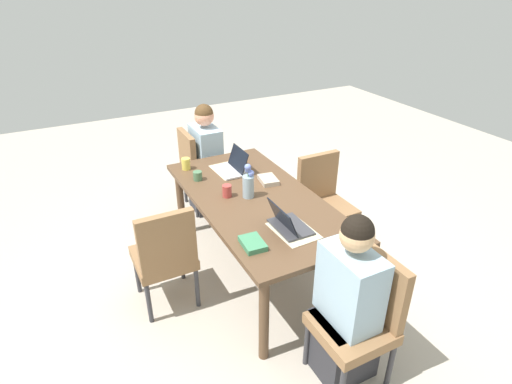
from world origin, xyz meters
The scene contains 18 objects.
ground_plane centered at (0.00, 0.00, 0.00)m, with size 10.00×10.00×0.00m, color #B2A899.
dining_table centered at (0.00, 0.00, 0.66)m, with size 1.91×0.94×0.74m.
chair_head_left_left_near centered at (-1.25, -0.10, 0.50)m, with size 0.44×0.44×0.90m.
person_head_left_left_near centered at (-1.19, -0.03, 0.53)m, with size 0.40×0.36×1.19m.
chair_head_right_left_mid centered at (1.28, 0.04, 0.50)m, with size 0.44×0.44×0.90m.
person_head_right_left_mid centered at (1.22, -0.03, 0.53)m, with size 0.40×0.36×1.19m.
chair_far_left_far centered at (-0.08, 0.81, 0.50)m, with size 0.44×0.44×0.90m.
chair_near_right_near centered at (0.09, -0.75, 0.50)m, with size 0.44×0.44×0.90m.
flower_vase centered at (0.04, 0.05, 0.86)m, with size 0.09×0.09×0.30m.
placemat_head_left_left_near centered at (-0.56, -0.01, 0.74)m, with size 0.36×0.26×0.00m, color beige.
placemat_head_right_left_mid centered at (0.58, -0.02, 0.74)m, with size 0.36×0.26×0.00m, color beige.
laptop_head_right_left_mid centered at (0.54, -0.04, 0.78)m, with size 0.32×0.22×0.21m.
laptop_head_left_left_near centered at (-0.52, 0.01, 0.78)m, with size 0.32×0.22×0.20m.
coffee_mug_near_left centered at (0.12, 0.20, 0.79)m, with size 0.08×0.08×0.10m, color #AD3D38.
coffee_mug_near_right centered at (0.78, 0.33, 0.79)m, with size 0.08×0.08×0.11m, color #DBC64C.
coffee_mug_centre_left centered at (0.52, 0.31, 0.78)m, with size 0.08×0.08×0.08m, color #47704C.
book_red_cover centered at (0.20, -0.22, 0.76)m, with size 0.20×0.14×0.04m, color #B2A38E.
book_blue_cover centered at (-0.59, 0.33, 0.76)m, with size 0.20×0.14×0.04m, color #3D7F56.
Camera 1 is at (-2.67, 1.36, 2.39)m, focal length 29.36 mm.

